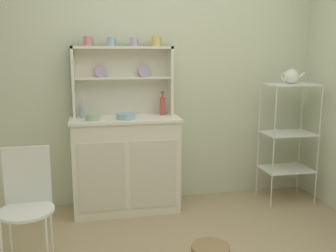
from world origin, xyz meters
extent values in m
cube|color=beige|center=(0.00, 1.62, 1.25)|extent=(3.84, 0.05, 2.50)
cube|color=silver|center=(-0.34, 1.37, 0.44)|extent=(0.96, 0.42, 0.88)
cube|color=beige|center=(-0.57, 1.16, 0.40)|extent=(0.40, 0.01, 0.62)
cube|color=beige|center=(-0.11, 1.16, 0.40)|extent=(0.40, 0.01, 0.62)
cube|color=white|center=(-0.34, 1.37, 0.87)|extent=(0.99, 0.45, 0.02)
cube|color=silver|center=(-0.34, 1.57, 1.20)|extent=(0.92, 0.02, 0.64)
cube|color=silver|center=(-0.79, 1.49, 1.20)|extent=(0.02, 0.18, 0.64)
cube|color=silver|center=(0.11, 1.49, 1.20)|extent=(0.02, 0.18, 0.64)
cube|color=silver|center=(-0.34, 1.49, 1.24)|extent=(0.88, 0.16, 0.02)
cube|color=silver|center=(-0.34, 1.49, 1.51)|extent=(0.92, 0.18, 0.02)
cylinder|color=#B79ECC|center=(-0.54, 1.53, 1.30)|extent=(0.11, 0.03, 0.11)
cylinder|color=#B79ECC|center=(-0.14, 1.53, 1.30)|extent=(0.11, 0.03, 0.11)
cylinder|color=silver|center=(1.02, 1.12, 0.59)|extent=(0.01, 0.01, 1.17)
cylinder|color=silver|center=(1.48, 1.12, 0.59)|extent=(0.01, 0.01, 1.17)
cylinder|color=silver|center=(1.02, 1.45, 0.59)|extent=(0.01, 0.01, 1.17)
cylinder|color=silver|center=(1.48, 1.45, 0.59)|extent=(0.01, 0.01, 1.17)
cube|color=silver|center=(1.25, 1.28, 1.17)|extent=(0.48, 0.35, 0.01)
cube|color=silver|center=(1.25, 1.28, 0.69)|extent=(0.48, 0.35, 0.01)
cube|color=silver|center=(1.25, 1.28, 0.32)|extent=(0.48, 0.35, 0.01)
cylinder|color=white|center=(-0.95, 0.27, 0.23)|extent=(0.01, 0.01, 0.45)
cylinder|color=white|center=(-1.22, 0.54, 0.23)|extent=(0.01, 0.01, 0.45)
cylinder|color=white|center=(-0.95, 0.54, 0.23)|extent=(0.01, 0.01, 0.45)
cylinder|color=white|center=(-1.08, 0.40, 0.45)|extent=(0.36, 0.36, 0.02)
cube|color=white|center=(-1.08, 0.54, 0.65)|extent=(0.31, 0.02, 0.40)
cylinder|color=#D17A84|center=(-0.64, 1.49, 1.57)|extent=(0.08, 0.08, 0.09)
torus|color=#D17A84|center=(-0.60, 1.49, 1.57)|extent=(0.01, 0.05, 0.05)
cylinder|color=#8EB2D1|center=(-0.44, 1.49, 1.57)|extent=(0.07, 0.07, 0.08)
torus|color=#8EB2D1|center=(-0.40, 1.49, 1.57)|extent=(0.01, 0.05, 0.05)
cylinder|color=#B79ECC|center=(-0.23, 1.49, 1.57)|extent=(0.07, 0.07, 0.08)
torus|color=#B79ECC|center=(-0.19, 1.49, 1.57)|extent=(0.01, 0.05, 0.05)
cylinder|color=#DBB760|center=(-0.03, 1.49, 1.57)|extent=(0.08, 0.08, 0.09)
torus|color=#DBB760|center=(0.02, 1.49, 1.58)|extent=(0.01, 0.05, 0.05)
cylinder|color=#9EB78E|center=(-0.63, 1.29, 0.91)|extent=(0.12, 0.12, 0.05)
cylinder|color=#8EB2D1|center=(-0.34, 1.29, 0.91)|extent=(0.16, 0.16, 0.05)
cylinder|color=#B74C47|center=(0.03, 1.45, 0.97)|extent=(0.05, 0.05, 0.17)
cylinder|color=#B74C47|center=(0.03, 1.45, 1.07)|extent=(0.02, 0.02, 0.05)
cylinder|color=#4C382D|center=(0.03, 1.45, 1.10)|extent=(0.03, 0.03, 0.01)
cylinder|color=#B2B7C6|center=(-0.70, 1.45, 0.94)|extent=(0.08, 0.08, 0.11)
cylinder|color=silver|center=(-0.70, 1.42, 1.01)|extent=(0.04, 0.01, 0.17)
ellipsoid|color=silver|center=(-0.70, 1.42, 1.10)|extent=(0.02, 0.01, 0.01)
cylinder|color=silver|center=(-0.68, 1.45, 1.01)|extent=(0.01, 0.04, 0.16)
ellipsoid|color=silver|center=(-0.68, 1.45, 1.10)|extent=(0.02, 0.01, 0.01)
cylinder|color=silver|center=(-0.68, 1.45, 1.02)|extent=(0.01, 0.03, 0.18)
ellipsoid|color=silver|center=(-0.68, 1.45, 1.11)|extent=(0.02, 0.01, 0.01)
sphere|color=white|center=(1.25, 1.28, 1.24)|extent=(0.14, 0.14, 0.14)
sphere|color=silver|center=(1.25, 1.28, 1.32)|extent=(0.02, 0.02, 0.02)
cylinder|color=white|center=(1.35, 1.28, 1.25)|extent=(0.09, 0.02, 0.07)
torus|color=white|center=(1.17, 1.28, 1.24)|extent=(0.01, 0.09, 0.09)
camera|label=1|loc=(-0.64, -2.08, 1.46)|focal=40.89mm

